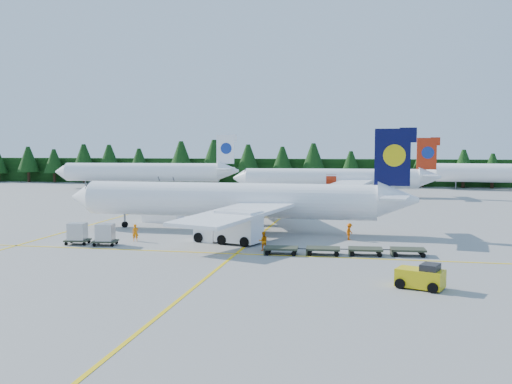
% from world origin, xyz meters
% --- Properties ---
extents(ground, '(320.00, 320.00, 0.00)m').
position_xyz_m(ground, '(0.00, 0.00, 0.00)').
color(ground, gray).
rests_on(ground, ground).
extents(taxi_stripe_a, '(0.25, 120.00, 0.01)m').
position_xyz_m(taxi_stripe_a, '(-14.00, 20.00, 0.01)').
color(taxi_stripe_a, yellow).
rests_on(taxi_stripe_a, ground).
extents(taxi_stripe_b, '(0.25, 120.00, 0.01)m').
position_xyz_m(taxi_stripe_b, '(6.00, 20.00, 0.01)').
color(taxi_stripe_b, yellow).
rests_on(taxi_stripe_b, ground).
extents(taxi_stripe_cross, '(80.00, 0.25, 0.01)m').
position_xyz_m(taxi_stripe_cross, '(0.00, -6.00, 0.01)').
color(taxi_stripe_cross, yellow).
rests_on(taxi_stripe_cross, ground).
extents(treeline_hedge, '(220.00, 4.00, 6.00)m').
position_xyz_m(treeline_hedge, '(0.00, 82.00, 3.00)').
color(treeline_hedge, black).
rests_on(treeline_hedge, ground).
extents(airliner_navy, '(36.14, 29.74, 10.51)m').
position_xyz_m(airliner_navy, '(1.61, 6.50, 3.16)').
color(airliner_navy, white).
rests_on(airliner_navy, ground).
extents(airliner_red, '(35.55, 29.16, 10.34)m').
position_xyz_m(airliner_red, '(9.54, 50.22, 3.11)').
color(airliner_red, white).
rests_on(airliner_red, ground).
extents(airliner_far_left, '(38.74, 7.02, 11.27)m').
position_xyz_m(airliner_far_left, '(-31.38, 62.18, 3.53)').
color(airliner_far_left, white).
rests_on(airliner_far_left, ground).
extents(airstairs, '(4.70, 6.38, 4.03)m').
position_xyz_m(airstairs, '(-6.86, 12.36, 0.88)').
color(airstairs, white).
rests_on(airstairs, ground).
extents(service_truck, '(6.62, 4.10, 3.01)m').
position_xyz_m(service_truck, '(4.08, -0.93, 1.49)').
color(service_truck, white).
rests_on(service_truck, ground).
extents(baggage_tug, '(3.16, 2.43, 1.50)m').
position_xyz_m(baggage_tug, '(19.83, -14.98, 0.74)').
color(baggage_tug, '#D4BC0B').
rests_on(baggage_tug, ground).
extents(dolly_train, '(12.92, 3.18, 0.16)m').
position_xyz_m(dolly_train, '(14.70, -4.77, 0.51)').
color(dolly_train, '#2D3325').
rests_on(dolly_train, ground).
extents(uld_pair, '(5.02, 1.96, 1.61)m').
position_xyz_m(uld_pair, '(-7.67, -4.29, 1.08)').
color(uld_pair, '#2D3325').
rests_on(uld_pair, ground).
extents(crew_a, '(0.69, 0.60, 1.59)m').
position_xyz_m(crew_a, '(-4.61, -1.64, 0.79)').
color(crew_a, orange).
rests_on(crew_a, ground).
extents(crew_b, '(0.93, 0.83, 1.61)m').
position_xyz_m(crew_b, '(7.91, -4.08, 0.80)').
color(crew_b, orange).
rests_on(crew_b, ground).
extents(crew_c, '(0.67, 0.78, 1.60)m').
position_xyz_m(crew_c, '(14.88, 2.77, 0.80)').
color(crew_c, '#ED5B05').
rests_on(crew_c, ground).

